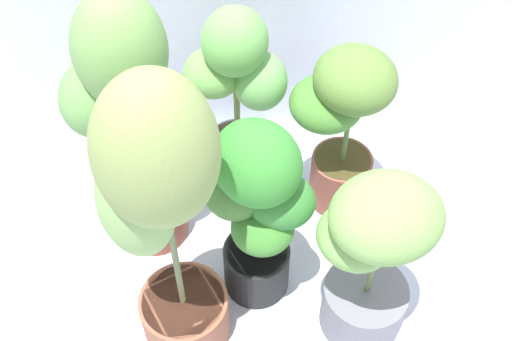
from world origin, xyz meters
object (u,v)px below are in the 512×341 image
potted_plant_front_right (371,257)px  potted_plant_back_center (237,100)px  potted_plant_center (257,206)px  potted_plant_back_left (124,110)px  potted_plant_front_left (160,210)px  potted_plant_back_right (342,120)px

potted_plant_front_right → potted_plant_back_center: size_ratio=0.87×
potted_plant_center → potted_plant_back_left: potted_plant_back_left is taller
potted_plant_center → potted_plant_back_center: 0.47m
potted_plant_back_center → potted_plant_front_left: (-0.25, -0.60, 0.22)m
potted_plant_center → potted_plant_back_left: 0.47m
potted_plant_back_center → potted_plant_back_right: 0.36m
potted_plant_front_right → potted_plant_back_left: 0.82m
potted_plant_center → potted_plant_back_center: size_ratio=0.95×
potted_plant_front_left → potted_plant_back_left: bearing=103.4°
potted_plant_back_center → potted_plant_front_left: size_ratio=0.72×
potted_plant_front_left → potted_plant_back_right: 0.78m
potted_plant_front_right → potted_plant_center: size_ratio=0.91×
potted_plant_back_center → potted_plant_back_left: (-0.35, -0.20, 0.19)m
potted_plant_back_left → potted_plant_back_right: bearing=5.7°
potted_plant_back_center → potted_plant_front_left: bearing=-112.6°
potted_plant_front_right → potted_plant_back_center: (-0.30, 0.64, 0.03)m
potted_plant_back_left → potted_plant_center: bearing=-37.0°
potted_plant_back_center → potted_plant_back_left: 0.44m
potted_plant_back_right → potted_plant_back_left: size_ratio=0.68×
potted_plant_front_right → potted_plant_back_right: 0.51m
potted_plant_front_right → potted_plant_back_center: potted_plant_back_center is taller
potted_plant_front_right → potted_plant_back_right: (0.03, 0.51, 0.03)m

